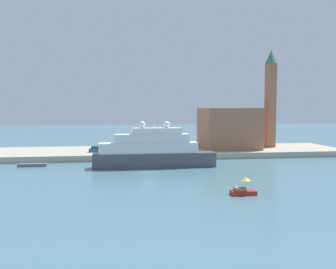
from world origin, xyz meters
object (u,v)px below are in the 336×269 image
Objects in this scene: bell_tower at (270,95)px; mooring_bollard at (140,153)px; large_yacht at (153,151)px; work_barge at (32,165)px; parked_car at (96,149)px; small_motorboat at (243,189)px; harbor_building at (228,128)px; person_figure at (118,150)px.

bell_tower is 41.84× the size of mooring_bollard.
bell_tower is (35.89, 22.30, 12.71)m from large_yacht.
large_yacht is at bearing -10.86° from work_barge.
work_barge is 24.47m from mooring_bollard.
parked_car reaches higher than work_barge.
mooring_bollard is at bearing 108.03° from small_motorboat.
parked_car is at bearing 126.17° from large_yacht.
large_yacht is 29.61m from small_motorboat.
person_figure is (-30.36, -6.29, -4.78)m from harbor_building.
small_motorboat is 50.26m from parked_car.
mooring_bollard is (-2.03, 10.73, -1.63)m from large_yacht.
parked_car is 5.86× the size of mooring_bollard.
parked_car reaches higher than small_motorboat.
large_yacht reaches higher than parked_car.
small_motorboat reaches higher than work_barge.
person_figure is at bearing 27.53° from work_barge.
mooring_bollard is (10.48, -6.38, -0.32)m from parked_car.
large_yacht is at bearing -79.26° from mooring_bollard.
bell_tower reaches higher than small_motorboat.
person_figure is at bearing -168.30° from harbor_building.
parked_car is 2.26× the size of person_figure.
parked_car reaches higher than mooring_bollard.
mooring_bollard is at bearing -37.99° from person_figure.
bell_tower is (12.62, 1.33, 9.10)m from harbor_building.
mooring_bollard is (-25.30, -10.23, -5.23)m from harbor_building.
large_yacht is at bearing -64.22° from person_figure.
person_figure is 2.59× the size of mooring_bollard.
mooring_bollard is (-12.47, 38.31, 0.99)m from small_motorboat.
bell_tower is 42.16m from mooring_bollard.
small_motorboat is at bearing -67.48° from person_figure.
harbor_building is at bearing 22.02° from mooring_bollard.
parked_car is at bearing 42.56° from work_barge.
work_barge is 0.22× the size of bell_tower.
person_figure is (18.67, 9.73, 1.95)m from work_barge.
bell_tower reaches higher than mooring_bollard.
large_yacht is at bearing -148.15° from bell_tower.
small_motorboat is 0.14× the size of bell_tower.
person_figure is at bearing -24.19° from parked_car.
harbor_building is at bearing 18.09° from work_barge.
small_motorboat is 5.68× the size of mooring_bollard.
bell_tower is 50.66m from parked_car.
mooring_bollard is at bearing -157.98° from harbor_building.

